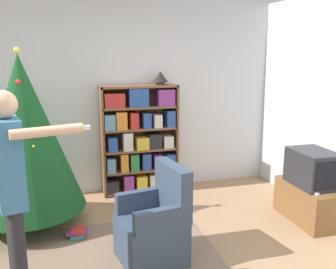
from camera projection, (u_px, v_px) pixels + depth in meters
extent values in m
cube|color=silver|center=(107.00, 99.00, 5.09)|extent=(8.00, 0.10, 2.60)
cube|color=brown|center=(103.00, 142.00, 5.00)|extent=(0.03, 0.27, 1.49)
cube|color=brown|center=(175.00, 138.00, 5.26)|extent=(0.03, 0.27, 1.49)
cube|color=brown|center=(139.00, 86.00, 4.97)|extent=(1.04, 0.27, 0.03)
cube|color=brown|center=(138.00, 138.00, 5.25)|extent=(1.04, 0.01, 1.49)
cube|color=brown|center=(141.00, 189.00, 5.29)|extent=(1.01, 0.27, 0.03)
cube|color=#232328|center=(112.00, 186.00, 5.14)|extent=(0.16, 0.24, 0.17)
cube|color=#843889|center=(128.00, 182.00, 5.20)|extent=(0.13, 0.26, 0.23)
cube|color=gold|center=(141.00, 182.00, 5.23)|extent=(0.14, 0.20, 0.20)
cube|color=beige|center=(154.00, 181.00, 5.28)|extent=(0.14, 0.22, 0.21)
cube|color=#843889|center=(167.00, 178.00, 5.35)|extent=(0.14, 0.26, 0.23)
cube|color=brown|center=(140.00, 169.00, 5.22)|extent=(1.01, 0.27, 0.03)
cube|color=#5B899E|center=(111.00, 165.00, 5.05)|extent=(0.12, 0.19, 0.19)
cube|color=orange|center=(124.00, 162.00, 5.11)|extent=(0.10, 0.22, 0.25)
cube|color=#2D7A42|center=(134.00, 162.00, 5.15)|extent=(0.11, 0.22, 0.23)
cube|color=#284C93|center=(146.00, 161.00, 5.18)|extent=(0.12, 0.20, 0.23)
cube|color=#843889|center=(157.00, 160.00, 5.25)|extent=(0.12, 0.25, 0.20)
cube|color=#284C93|center=(170.00, 160.00, 5.28)|extent=(0.12, 0.21, 0.20)
cube|color=brown|center=(140.00, 149.00, 5.16)|extent=(1.01, 0.27, 0.03)
cube|color=#284C93|center=(112.00, 144.00, 5.00)|extent=(0.12, 0.20, 0.19)
cube|color=beige|center=(127.00, 141.00, 5.06)|extent=(0.13, 0.23, 0.24)
cube|color=gold|center=(142.00, 143.00, 5.12)|extent=(0.17, 0.22, 0.17)
cube|color=#232328|center=(154.00, 140.00, 5.18)|extent=(0.17, 0.26, 0.20)
cube|color=beige|center=(167.00, 141.00, 5.21)|extent=(0.14, 0.22, 0.16)
cube|color=brown|center=(140.00, 128.00, 5.09)|extent=(1.01, 0.27, 0.03)
cube|color=#5B899E|center=(109.00, 122.00, 4.94)|extent=(0.14, 0.23, 0.20)
cube|color=orange|center=(121.00, 120.00, 4.97)|extent=(0.14, 0.22, 0.23)
cube|color=#B22D28|center=(133.00, 120.00, 5.03)|extent=(0.11, 0.25, 0.22)
cube|color=#284C93|center=(146.00, 120.00, 5.07)|extent=(0.11, 0.22, 0.20)
cube|color=beige|center=(157.00, 120.00, 5.12)|extent=(0.11, 0.24, 0.18)
cube|color=#284C93|center=(169.00, 118.00, 5.16)|extent=(0.11, 0.25, 0.22)
cube|color=brown|center=(139.00, 107.00, 5.03)|extent=(1.01, 0.27, 0.03)
cube|color=#B22D28|center=(114.00, 100.00, 4.89)|extent=(0.26, 0.22, 0.19)
cube|color=#284C93|center=(138.00, 97.00, 4.97)|extent=(0.26, 0.23, 0.24)
cube|color=#843889|center=(165.00, 97.00, 5.07)|extent=(0.23, 0.21, 0.22)
cube|color=brown|center=(309.00, 202.00, 4.35)|extent=(0.44, 0.82, 0.43)
cube|color=#28282D|center=(312.00, 168.00, 4.26)|extent=(0.40, 0.55, 0.41)
cube|color=black|center=(329.00, 176.00, 4.00)|extent=(0.33, 0.01, 0.32)
cube|color=white|center=(315.00, 193.00, 4.04)|extent=(0.04, 0.12, 0.02)
cylinder|color=#4C3323|center=(32.00, 221.00, 4.26)|extent=(0.36, 0.36, 0.10)
cylinder|color=brown|center=(31.00, 212.00, 4.23)|extent=(0.08, 0.08, 0.12)
cone|color=#14471E|center=(24.00, 134.00, 4.03)|extent=(1.24, 1.24, 1.70)
sphere|color=red|center=(18.00, 82.00, 3.81)|extent=(0.05, 0.05, 0.05)
sphere|color=gold|center=(33.00, 146.00, 3.80)|extent=(0.04, 0.04, 0.04)
sphere|color=#335BB2|center=(7.00, 92.00, 3.90)|extent=(0.06, 0.06, 0.06)
sphere|color=#335BB2|center=(8.00, 108.00, 4.06)|extent=(0.06, 0.06, 0.06)
sphere|color=silver|center=(10.00, 89.00, 3.96)|extent=(0.05, 0.05, 0.05)
sphere|color=silver|center=(6.00, 189.00, 3.69)|extent=(0.04, 0.04, 0.04)
sphere|color=red|center=(27.00, 85.00, 4.02)|extent=(0.07, 0.07, 0.07)
sphere|color=silver|center=(11.00, 163.00, 4.43)|extent=(0.06, 0.06, 0.06)
sphere|color=#335BB2|center=(2.00, 133.00, 4.13)|extent=(0.06, 0.06, 0.06)
sphere|color=gold|center=(26.00, 155.00, 4.48)|extent=(0.06, 0.06, 0.06)
sphere|color=#E5CC4C|center=(17.00, 50.00, 3.84)|extent=(0.07, 0.07, 0.07)
cube|color=#334256|center=(151.00, 240.00, 3.51)|extent=(0.65, 0.65, 0.42)
cube|color=#334256|center=(173.00, 190.00, 3.50)|extent=(0.22, 0.57, 0.50)
cube|color=#334256|center=(141.00, 200.00, 3.65)|extent=(0.51, 0.17, 0.20)
cube|color=#334256|center=(161.00, 220.00, 3.23)|extent=(0.51, 0.17, 0.20)
cylinder|color=#232328|center=(16.00, 254.00, 2.87)|extent=(0.11, 0.11, 0.85)
cylinder|color=#232328|center=(20.00, 265.00, 2.71)|extent=(0.11, 0.11, 0.85)
cube|color=teal|center=(9.00, 163.00, 2.63)|extent=(0.25, 0.35, 0.64)
cylinder|color=#DBAD89|center=(6.00, 161.00, 2.80)|extent=(0.07, 0.07, 0.51)
cylinder|color=#DBAD89|center=(47.00, 131.00, 2.52)|extent=(0.48, 0.18, 0.07)
cube|color=white|center=(82.00, 128.00, 2.63)|extent=(0.12, 0.06, 0.03)
sphere|color=#DBAD89|center=(3.00, 104.00, 2.53)|extent=(0.20, 0.20, 0.20)
cylinder|color=#473828|center=(160.00, 83.00, 5.04)|extent=(0.12, 0.12, 0.04)
cone|color=black|center=(160.00, 77.00, 5.02)|extent=(0.20, 0.20, 0.14)
cube|color=#2D7A42|center=(77.00, 237.00, 3.97)|extent=(0.17, 0.15, 0.02)
cube|color=#5B899E|center=(77.00, 235.00, 3.97)|extent=(0.15, 0.15, 0.02)
cube|color=#843889|center=(77.00, 232.00, 3.97)|extent=(0.24, 0.19, 0.03)
cube|color=#B22D28|center=(78.00, 230.00, 3.96)|extent=(0.16, 0.17, 0.03)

